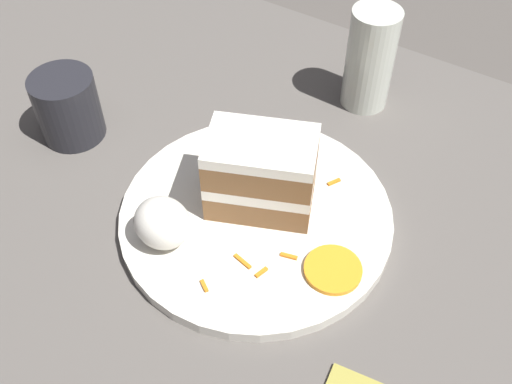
{
  "coord_description": "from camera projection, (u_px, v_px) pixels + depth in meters",
  "views": [
    {
      "loc": [
        0.2,
        -0.33,
        0.54
      ],
      "look_at": [
        -0.02,
        0.02,
        0.07
      ],
      "focal_mm": 42.0,
      "sensor_mm": 36.0,
      "label": 1
    }
  ],
  "objects": [
    {
      "name": "dining_table",
      "position": [
        263.0,
        250.0,
        0.65
      ],
      "size": [
        1.24,
        0.84,
        0.02
      ],
      "primitive_type": "cube",
      "color": "#56514C",
      "rests_on": "ground"
    },
    {
      "name": "coffee_mug",
      "position": [
        67.0,
        105.0,
        0.73
      ],
      "size": [
        0.08,
        0.08,
        0.09
      ],
      "color": "#232328",
      "rests_on": "dining_table"
    },
    {
      "name": "carrot_shreds_scatter",
      "position": [
        269.0,
        250.0,
        0.62
      ],
      "size": [
        0.07,
        0.21,
        0.0
      ],
      "color": "orange",
      "rests_on": "plate"
    },
    {
      "name": "plate",
      "position": [
        256.0,
        216.0,
        0.66
      ],
      "size": [
        0.3,
        0.3,
        0.01
      ],
      "primitive_type": "cylinder",
      "color": "silver",
      "rests_on": "dining_table"
    },
    {
      "name": "drinking_glass",
      "position": [
        369.0,
        65.0,
        0.76
      ],
      "size": [
        0.06,
        0.06,
        0.14
      ],
      "color": "beige",
      "rests_on": "dining_table"
    },
    {
      "name": "cream_dollop",
      "position": [
        162.0,
        223.0,
        0.61
      ],
      "size": [
        0.06,
        0.05,
        0.06
      ],
      "primitive_type": "ellipsoid",
      "color": "white",
      "rests_on": "plate"
    },
    {
      "name": "cake_slice",
      "position": [
        261.0,
        173.0,
        0.63
      ],
      "size": [
        0.13,
        0.11,
        0.09
      ],
      "rotation": [
        0.0,
        0.0,
        5.1
      ],
      "color": "brown",
      "rests_on": "plate"
    },
    {
      "name": "ground_plane",
      "position": [
        263.0,
        256.0,
        0.66
      ],
      "size": [
        6.0,
        6.0,
        0.0
      ],
      "primitive_type": "plane",
      "color": "#4C4742",
      "rests_on": "ground"
    },
    {
      "name": "orange_garnish",
      "position": [
        333.0,
        270.0,
        0.6
      ],
      "size": [
        0.06,
        0.06,
        0.01
      ],
      "primitive_type": "cylinder",
      "color": "orange",
      "rests_on": "plate"
    }
  ]
}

